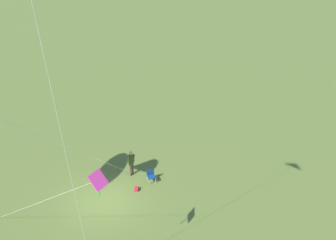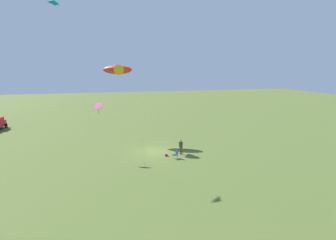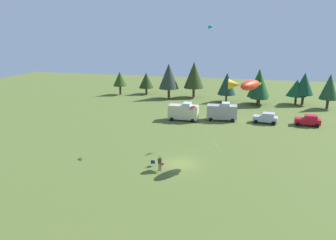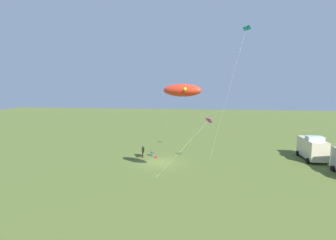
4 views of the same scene
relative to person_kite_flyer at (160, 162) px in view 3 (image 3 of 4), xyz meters
The scene contains 12 objects.
ground_plane 3.38m from the person_kite_flyer, 55.15° to the left, with size 160.00×160.00×0.00m, color #51612A.
person_kite_flyer is the anchor object (origin of this frame).
folding_chair 1.60m from the person_kite_flyer, 140.18° to the left, with size 0.55×0.55×0.82m.
backpack_on_grass 2.01m from the person_kite_flyer, 94.70° to the left, with size 0.32×0.22×0.22m, color #B61B2D.
van_camper_beige 23.10m from the person_kite_flyer, 95.72° to the left, with size 5.40×2.60×3.34m.
van_motorhome_grey 25.22m from the person_kite_flyer, 79.73° to the left, with size 5.59×3.04×3.34m.
car_silver_compact 27.78m from the person_kite_flyer, 63.70° to the left, with size 4.37×2.59×1.89m.
car_red_sedan 31.69m from the person_kite_flyer, 52.42° to the left, with size 4.29×2.40×1.89m.
treeline_distant 43.09m from the person_kite_flyer, 85.24° to the left, with size 52.57×11.25×8.81m.
kite_large_fish 13.91m from the person_kite_flyer, 34.33° to the left, with size 11.10×8.55×10.19m.
kite_diamond_rainbow 10.06m from the person_kite_flyer, 75.96° to the left, with size 6.25×6.21×6.01m.
kite_delta_teal 20.25m from the person_kite_flyer, 75.10° to the left, with size 1.45×4.46×16.80m.
Camera 3 is at (8.41, -36.69, 15.62)m, focal length 35.00 mm.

